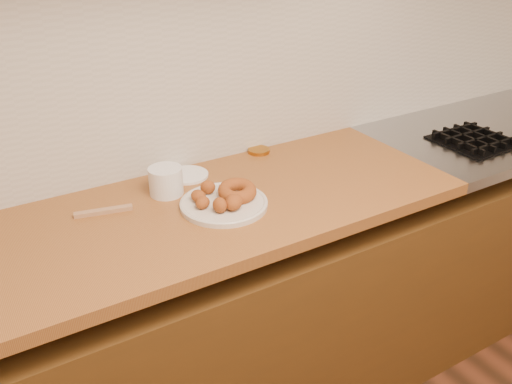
{
  "coord_description": "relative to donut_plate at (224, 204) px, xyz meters",
  "views": [
    {
      "loc": [
        -0.9,
        0.39,
        1.69
      ],
      "look_at": [
        -0.15,
        1.64,
        0.93
      ],
      "focal_mm": 38.0,
      "sensor_mm": 36.0,
      "label": 1
    }
  ],
  "objects": [
    {
      "name": "plastic_tub",
      "position": [
        -0.11,
        0.16,
        0.04
      ],
      "size": [
        0.13,
        0.13,
        0.09
      ],
      "primitive_type": "cylinder",
      "rotation": [
        0.0,
        0.0,
        0.31
      ],
      "color": "silver",
      "rests_on": "butcher_block"
    },
    {
      "name": "tub_lid",
      "position": [
        -0.01,
        0.24,
        -0.0
      ],
      "size": [
        0.18,
        0.18,
        0.01
      ],
      "primitive_type": "cylinder",
      "rotation": [
        0.0,
        0.0,
        0.41
      ],
      "color": "white",
      "rests_on": "butcher_block"
    },
    {
      "name": "ring_donut",
      "position": [
        0.05,
        0.01,
        0.03
      ],
      "size": [
        0.13,
        0.13,
        0.05
      ],
      "primitive_type": "torus",
      "rotation": [
        0.1,
        0.0,
        -0.07
      ],
      "color": "#9F541A",
      "rests_on": "donut_plate"
    },
    {
      "name": "backsplash",
      "position": [
        0.25,
        0.33,
        0.29
      ],
      "size": [
        3.6,
        0.02,
        0.6
      ],
      "primitive_type": "cube",
      "color": "#B9B4A7",
      "rests_on": "wall_back"
    },
    {
      "name": "wall_back",
      "position": [
        0.25,
        0.34,
        0.44
      ],
      "size": [
        4.0,
        0.02,
        2.7
      ],
      "primitive_type": "cube",
      "color": "#B7A68E",
      "rests_on": "ground"
    },
    {
      "name": "donut_plate",
      "position": [
        0.0,
        0.0,
        0.0
      ],
      "size": [
        0.26,
        0.26,
        0.01
      ],
      "primitive_type": "cylinder",
      "color": "beige",
      "rests_on": "butcher_block"
    },
    {
      "name": "fried_dough_chunks",
      "position": [
        -0.03,
        -0.01,
        0.03
      ],
      "size": [
        0.14,
        0.19,
        0.05
      ],
      "color": "#9F541A",
      "rests_on": "donut_plate"
    },
    {
      "name": "stovetop",
      "position": [
        1.4,
        0.03,
        -0.03
      ],
      "size": [
        1.3,
        0.62,
        0.04
      ],
      "primitive_type": "cube",
      "color": "#9EA0A5",
      "rests_on": "base_cabinet"
    },
    {
      "name": "butcher_block",
      "position": [
        -0.4,
        0.03,
        -0.03
      ],
      "size": [
        2.3,
        0.62,
        0.04
      ],
      "primitive_type": "cube",
      "color": "brown",
      "rests_on": "base_cabinet"
    },
    {
      "name": "base_cabinet",
      "position": [
        0.25,
        0.03,
        -0.52
      ],
      "size": [
        3.6,
        0.6,
        0.77
      ],
      "primitive_type": "cube",
      "color": "#4B2D10",
      "rests_on": "floor"
    },
    {
      "name": "brass_jar_lid",
      "position": [
        0.3,
        0.29,
        -0.0
      ],
      "size": [
        0.08,
        0.08,
        0.01
      ],
      "primitive_type": "cylinder",
      "rotation": [
        0.0,
        0.0,
        0.0
      ],
      "color": "#A97122",
      "rests_on": "butcher_block"
    },
    {
      "name": "wooden_utensil",
      "position": [
        -0.32,
        0.14,
        -0.0
      ],
      "size": [
        0.17,
        0.06,
        0.01
      ],
      "primitive_type": "cube",
      "rotation": [
        0.0,
        0.0,
        -0.22
      ],
      "color": "#A27650",
      "rests_on": "butcher_block"
    }
  ]
}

